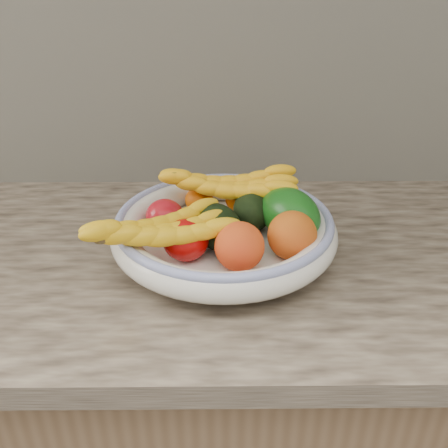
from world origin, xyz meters
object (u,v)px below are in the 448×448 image
fruit_bowl (224,230)px  green_mango (290,214)px  banana_bunch_back (228,189)px  banana_bunch_front (160,234)px

fruit_bowl → green_mango: green_mango is taller
banana_bunch_back → banana_bunch_front: size_ratio=1.03×
green_mango → banana_bunch_back: (-0.11, 0.08, 0.01)m
fruit_bowl → banana_bunch_back: 0.09m
fruit_bowl → green_mango: bearing=2.8°
green_mango → banana_bunch_front: 0.23m
fruit_bowl → banana_bunch_front: (-0.10, -0.07, 0.03)m
green_mango → banana_bunch_back: 0.13m
banana_bunch_back → banana_bunch_front: 0.19m
banana_bunch_front → green_mango: bearing=-5.3°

